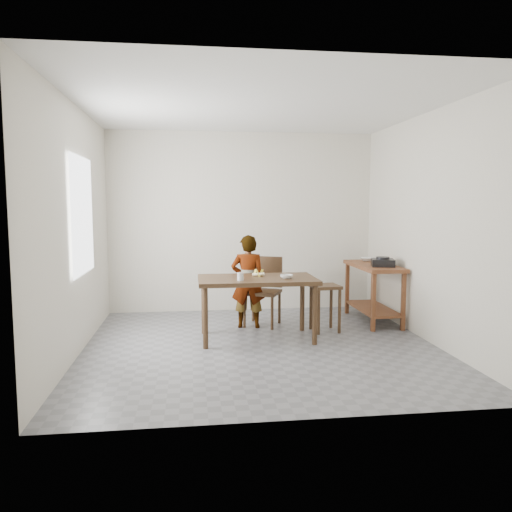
{
  "coord_description": "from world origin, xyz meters",
  "views": [
    {
      "loc": [
        -0.78,
        -5.55,
        1.63
      ],
      "look_at": [
        0.0,
        0.4,
        1.0
      ],
      "focal_mm": 35.0,
      "sensor_mm": 36.0,
      "label": 1
    }
  ],
  "objects": [
    {
      "name": "wall_right",
      "position": [
        2.02,
        0.0,
        1.35
      ],
      "size": [
        0.04,
        4.0,
        2.7
      ],
      "primitive_type": "cube",
      "color": "silver",
      "rests_on": "ground"
    },
    {
      "name": "dining_table",
      "position": [
        0.0,
        0.3,
        0.38
      ],
      "size": [
        1.4,
        0.8,
        0.75
      ],
      "primitive_type": null,
      "color": "#402B19",
      "rests_on": "floor"
    },
    {
      "name": "prep_counter",
      "position": [
        1.72,
        1.0,
        0.4
      ],
      "size": [
        0.5,
        1.2,
        0.8
      ],
      "primitive_type": null,
      "color": "brown",
      "rests_on": "floor"
    },
    {
      "name": "child",
      "position": [
        -0.04,
        0.89,
        0.61
      ],
      "size": [
        0.49,
        0.36,
        1.23
      ],
      "primitive_type": "imported",
      "rotation": [
        0.0,
        0.0,
        2.99
      ],
      "color": "white",
      "rests_on": "floor"
    },
    {
      "name": "gas_burner",
      "position": [
        1.75,
        0.77,
        0.85
      ],
      "size": [
        0.36,
        0.36,
        0.1
      ],
      "primitive_type": "cube",
      "rotation": [
        0.0,
        0.0,
        -0.27
      ],
      "color": "black",
      "rests_on": "prep_counter"
    },
    {
      "name": "ceiling",
      "position": [
        0.0,
        0.0,
        2.72
      ],
      "size": [
        4.0,
        4.0,
        0.04
      ],
      "primitive_type": "cube",
      "color": "white",
      "rests_on": "wall_back"
    },
    {
      "name": "window_pane",
      "position": [
        -1.97,
        0.2,
        1.5
      ],
      "size": [
        0.02,
        1.1,
        1.3
      ],
      "primitive_type": "cube",
      "color": "white",
      "rests_on": "wall_left"
    },
    {
      "name": "stool",
      "position": [
        0.91,
        0.56,
        0.3
      ],
      "size": [
        0.38,
        0.38,
        0.6
      ],
      "primitive_type": null,
      "rotation": [
        0.0,
        0.0,
        0.11
      ],
      "color": "#402B19",
      "rests_on": "floor"
    },
    {
      "name": "glass_tumbler",
      "position": [
        -0.22,
        0.11,
        0.8
      ],
      "size": [
        0.08,
        0.08,
        0.09
      ],
      "primitive_type": "cylinder",
      "rotation": [
        0.0,
        0.0,
        0.13
      ],
      "color": "silver",
      "rests_on": "dining_table"
    },
    {
      "name": "dining_chair",
      "position": [
        0.16,
        0.96,
        0.46
      ],
      "size": [
        0.58,
        0.58,
        0.91
      ],
      "primitive_type": null,
      "rotation": [
        0.0,
        0.0,
        -0.43
      ],
      "color": "#402B19",
      "rests_on": "floor"
    },
    {
      "name": "serving_bowl",
      "position": [
        1.76,
        1.39,
        0.83
      ],
      "size": [
        0.24,
        0.24,
        0.05
      ],
      "primitive_type": "imported",
      "rotation": [
        0.0,
        0.0,
        -0.18
      ],
      "color": "silver",
      "rests_on": "prep_counter"
    },
    {
      "name": "banana",
      "position": [
        0.03,
        0.41,
        0.78
      ],
      "size": [
        0.19,
        0.16,
        0.06
      ],
      "primitive_type": null,
      "rotation": [
        0.0,
        0.0,
        -0.29
      ],
      "color": "#FECB54",
      "rests_on": "dining_table"
    },
    {
      "name": "wall_left",
      "position": [
        -2.02,
        0.0,
        1.35
      ],
      "size": [
        0.04,
        4.0,
        2.7
      ],
      "primitive_type": "cube",
      "color": "silver",
      "rests_on": "ground"
    },
    {
      "name": "wall_front",
      "position": [
        0.0,
        -2.02,
        1.35
      ],
      "size": [
        4.0,
        0.04,
        2.7
      ],
      "primitive_type": "cube",
      "color": "silver",
      "rests_on": "ground"
    },
    {
      "name": "wall_back",
      "position": [
        0.0,
        2.02,
        1.35
      ],
      "size": [
        4.0,
        0.04,
        2.7
      ],
      "primitive_type": "cube",
      "color": "silver",
      "rests_on": "ground"
    },
    {
      "name": "small_bowl",
      "position": [
        0.33,
        0.18,
        0.77
      ],
      "size": [
        0.15,
        0.15,
        0.05
      ],
      "primitive_type": "imported",
      "rotation": [
        0.0,
        0.0,
        0.02
      ],
      "color": "silver",
      "rests_on": "dining_table"
    },
    {
      "name": "floor",
      "position": [
        0.0,
        0.0,
        -0.02
      ],
      "size": [
        4.0,
        4.0,
        0.04
      ],
      "primitive_type": "cube",
      "color": "slate",
      "rests_on": "ground"
    }
  ]
}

